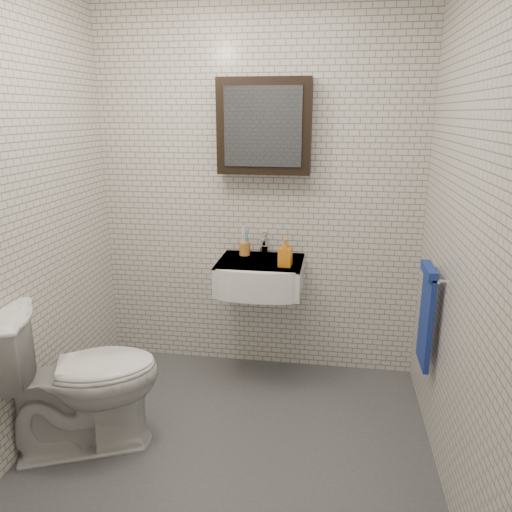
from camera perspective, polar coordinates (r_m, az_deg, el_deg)
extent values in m
cube|color=#484A4F|center=(2.97, -2.89, -20.72)|extent=(2.20, 2.00, 0.01)
cube|color=silver|center=(3.41, 0.25, 7.03)|extent=(2.20, 0.02, 2.50)
cube|color=silver|center=(1.52, -11.25, -4.90)|extent=(2.20, 0.02, 2.50)
cube|color=silver|center=(2.88, -25.28, 3.80)|extent=(0.02, 2.00, 2.50)
cube|color=silver|center=(2.46, 22.63, 2.25)|extent=(0.02, 2.00, 2.50)
cube|color=white|center=(3.30, 0.51, -2.20)|extent=(0.55, 0.45, 0.20)
cylinder|color=silver|center=(3.30, 0.56, -0.64)|extent=(0.31, 0.31, 0.02)
cylinder|color=silver|center=(3.29, 0.57, -0.51)|extent=(0.04, 0.04, 0.01)
cube|color=white|center=(3.27, 0.51, -0.62)|extent=(0.55, 0.45, 0.01)
cylinder|color=silver|center=(3.42, 0.92, 0.72)|extent=(0.06, 0.06, 0.06)
cylinder|color=silver|center=(3.41, 0.93, 1.70)|extent=(0.03, 0.03, 0.08)
cylinder|color=silver|center=(3.34, 0.78, 1.94)|extent=(0.02, 0.12, 0.02)
cube|color=silver|center=(3.42, 1.00, 2.71)|extent=(0.02, 0.09, 0.01)
cube|color=black|center=(3.29, 0.96, 14.58)|extent=(0.60, 0.14, 0.60)
cube|color=#3F444C|center=(3.22, 0.77, 14.54)|extent=(0.49, 0.01, 0.49)
cylinder|color=silver|center=(2.86, 19.66, -1.89)|extent=(0.02, 0.30, 0.02)
cylinder|color=silver|center=(2.98, 19.60, -1.15)|extent=(0.04, 0.02, 0.02)
cylinder|color=silver|center=(2.74, 20.53, -2.73)|extent=(0.04, 0.02, 0.02)
cube|color=navy|center=(2.95, 18.88, -6.88)|extent=(0.03, 0.26, 0.54)
cube|color=navy|center=(2.85, 19.19, -1.58)|extent=(0.05, 0.26, 0.05)
cylinder|color=#CB7F32|center=(3.39, -1.31, 0.86)|extent=(0.10, 0.10, 0.09)
cylinder|color=white|center=(3.37, -1.57, 1.79)|extent=(0.02, 0.03, 0.17)
cylinder|color=teal|center=(3.37, -1.16, 1.63)|extent=(0.01, 0.02, 0.15)
cylinder|color=white|center=(3.39, -1.35, 1.95)|extent=(0.02, 0.03, 0.18)
cylinder|color=teal|center=(3.39, -1.02, 1.77)|extent=(0.02, 0.04, 0.16)
imported|color=orange|center=(3.14, 3.36, 0.41)|extent=(0.09, 0.09, 0.18)
imported|color=white|center=(2.91, -19.54, -12.85)|extent=(0.95, 0.76, 0.85)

